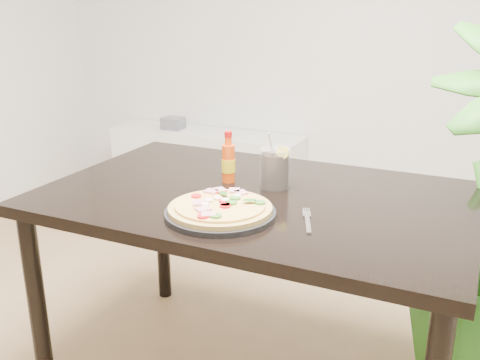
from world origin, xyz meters
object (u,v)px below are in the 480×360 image
at_px(dining_table, 255,216).
at_px(fork, 307,219).
at_px(plate, 220,213).
at_px(pizza, 220,207).
at_px(cola_cup, 275,169).
at_px(hot_sauce_bottle, 228,162).
at_px(media_console, 206,166).

distance_m(dining_table, fork, 0.29).
distance_m(plate, pizza, 0.02).
relative_size(dining_table, plate, 4.22).
xyz_separation_m(dining_table, cola_cup, (0.04, 0.08, 0.15)).
height_order(plate, hot_sauce_bottle, hot_sauce_bottle).
distance_m(plate, cola_cup, 0.32).
height_order(plate, media_console, plate).
distance_m(dining_table, plate, 0.25).
height_order(dining_table, plate, plate).
bearing_deg(hot_sauce_bottle, cola_cup, 4.69).
xyz_separation_m(cola_cup, fork, (0.20, -0.24, -0.06)).
bearing_deg(plate, pizza, 111.03).
distance_m(pizza, media_console, 2.26).
bearing_deg(fork, pizza, 175.73).
relative_size(plate, fork, 1.82).
xyz_separation_m(pizza, fork, (0.25, 0.07, -0.02)).
distance_m(hot_sauce_bottle, cola_cup, 0.17).
xyz_separation_m(plate, hot_sauce_bottle, (-0.12, 0.30, 0.06)).
height_order(hot_sauce_bottle, cola_cup, cola_cup).
distance_m(pizza, hot_sauce_bottle, 0.32).
distance_m(dining_table, pizza, 0.26).
bearing_deg(hot_sauce_bottle, dining_table, -27.01).
relative_size(plate, hot_sauce_bottle, 1.82).
relative_size(dining_table, pizza, 4.52).
relative_size(plate, media_console, 0.24).
height_order(dining_table, fork, fork).
bearing_deg(plate, dining_table, 86.92).
xyz_separation_m(pizza, media_console, (-1.09, 1.91, -0.53)).
bearing_deg(pizza, plate, -68.97).
bearing_deg(cola_cup, hot_sauce_bottle, -175.31).
xyz_separation_m(plate, pizza, (-0.00, 0.00, 0.02)).
bearing_deg(cola_cup, plate, -99.14).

